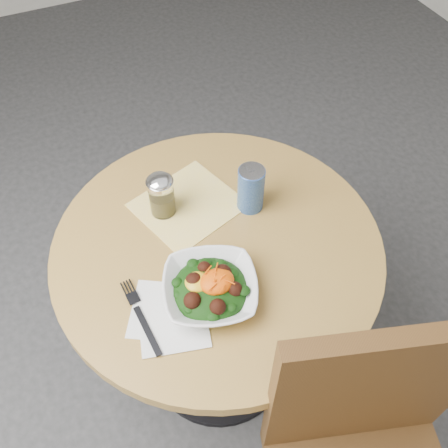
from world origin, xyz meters
The scene contains 8 objects.
ground centered at (0.00, 0.00, 0.00)m, with size 6.00×6.00×0.00m, color #2C2C2E.
table centered at (0.00, 0.00, 0.55)m, with size 0.90×0.90×0.75m.
cloth_napkin centered at (-0.02, 0.16, 0.75)m, with size 0.27×0.25×0.00m, color yellow.
paper_napkins centered at (-0.20, -0.16, 0.75)m, with size 0.22×0.25×0.00m.
salad_bowl centered at (-0.08, -0.14, 0.78)m, with size 0.30×0.30×0.09m.
fork centered at (-0.26, -0.12, 0.76)m, with size 0.03×0.23×0.00m.
spice_shaker centered at (-0.09, 0.17, 0.82)m, with size 0.08×0.08×0.14m.
beverage_can centered at (0.14, 0.08, 0.82)m, with size 0.08×0.08×0.14m.
Camera 1 is at (-0.32, -0.75, 1.83)m, focal length 40.00 mm.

